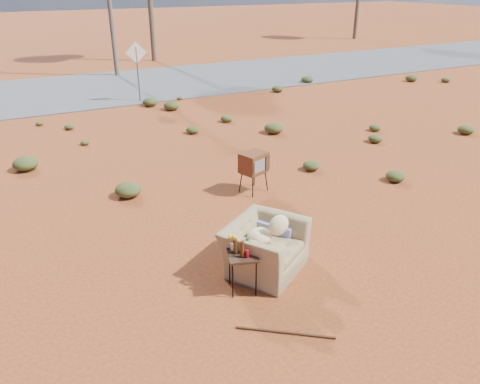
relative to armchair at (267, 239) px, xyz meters
name	(u,v)px	position (x,y,z in m)	size (l,w,h in m)	color
ground	(267,272)	(-0.08, -0.17, -0.50)	(140.00, 140.00, 0.00)	#984A1E
highway	(85,90)	(-0.08, 14.83, -0.48)	(140.00, 7.00, 0.04)	#565659
armchair	(267,239)	(0.00, 0.00, 0.00)	(1.59, 1.55, 1.08)	#937A50
tv_unit	(254,163)	(1.24, 2.65, 0.16)	(0.67, 0.60, 0.89)	black
side_table	(240,252)	(-0.66, -0.37, 0.14)	(0.55, 0.55, 0.88)	#352113
rusty_bar	(285,332)	(-0.59, -1.51, -0.48)	(0.04, 0.04, 1.32)	#4D2814
road_sign	(137,61)	(1.42, 11.83, 1.00)	(0.78, 0.06, 2.19)	brown
scrub_patch	(137,178)	(-0.91, 4.24, -0.36)	(17.49, 8.07, 0.33)	#494E22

